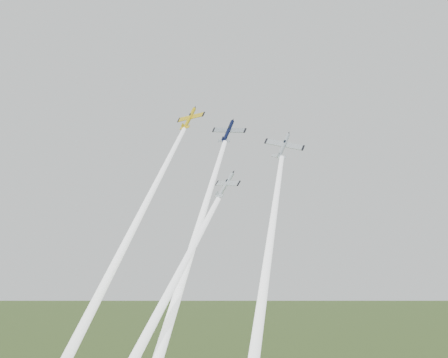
# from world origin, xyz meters

# --- Properties ---
(plane_yellow) EXTENTS (8.89, 6.45, 8.00)m
(plane_yellow) POSITION_xyz_m (-16.44, 3.75, 109.13)
(plane_yellow) COLOR yellow
(smoke_trail_yellow) EXTENTS (6.10, 37.75, 58.07)m
(smoke_trail_yellow) POSITION_xyz_m (-18.41, -15.74, 78.00)
(smoke_trail_yellow) COLOR white
(plane_navy) EXTENTS (8.51, 6.70, 8.54)m
(plane_navy) POSITION_xyz_m (-4.97, 3.14, 104.36)
(plane_navy) COLOR #0B1234
(smoke_trail_navy) EXTENTS (7.98, 38.86, 60.02)m
(smoke_trail_navy) POSITION_xyz_m (-2.01, -16.84, 72.26)
(smoke_trail_navy) COLOR white
(plane_silver_right) EXTENTS (9.14, 8.23, 9.94)m
(plane_silver_right) POSITION_xyz_m (8.44, 4.29, 99.73)
(plane_silver_right) COLOR silver
(smoke_trail_silver_right) EXTENTS (11.02, 32.64, 50.92)m
(smoke_trail_silver_right) POSITION_xyz_m (13.03, -12.43, 72.17)
(smoke_trail_silver_right) COLOR white
(plane_silver_low) EXTENTS (8.70, 6.47, 7.26)m
(plane_silver_low) POSITION_xyz_m (4.92, -12.80, 89.70)
(plane_silver_low) COLOR silver
(smoke_trail_silver_low) EXTENTS (12.02, 29.67, 46.70)m
(smoke_trail_silver_low) POSITION_xyz_m (-0.23, -27.95, 64.26)
(smoke_trail_silver_low) COLOR white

